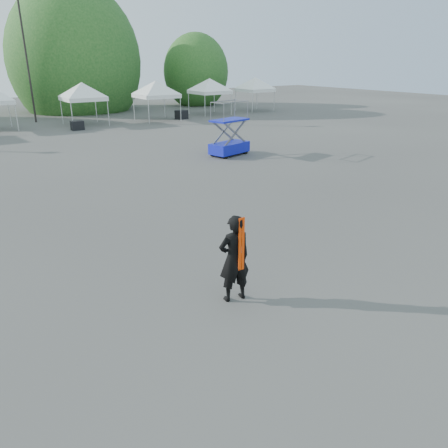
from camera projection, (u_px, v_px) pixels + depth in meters
ground at (208, 276)px, 10.96m from camera, size 120.00×120.00×0.00m
light_pole_east at (26, 53)px, 35.24m from camera, size 0.60×0.25×9.80m
tree_mid_e at (75, 61)px, 44.05m from camera, size 5.12×5.12×7.79m
tree_far_e at (196, 72)px, 49.81m from camera, size 3.84×3.84×5.84m
tent_f at (82, 86)px, 34.64m from camera, size 4.37×4.37×3.88m
tent_g at (156, 84)px, 37.20m from camera, size 4.53×4.53×3.88m
tent_h at (210, 81)px, 41.42m from camera, size 4.50×4.50×3.88m
tent_extra_8 at (255, 80)px, 43.99m from camera, size 4.24×4.24×3.88m
man at (234, 258)px, 9.57m from camera, size 0.80×0.59×2.02m
scissor_lift at (229, 129)px, 24.07m from camera, size 2.48×1.65×2.94m
crate_mid at (77, 125)px, 33.05m from camera, size 0.89×0.69×0.69m
crate_east at (181, 115)px, 39.07m from camera, size 1.09×0.92×0.76m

